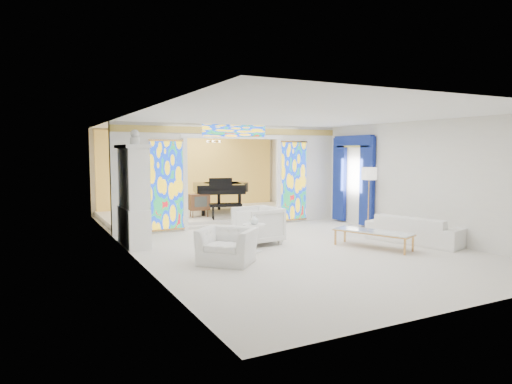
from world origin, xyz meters
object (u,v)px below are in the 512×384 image
china_cabinet (133,196)px  armchair_right (258,225)px  grand_piano (222,188)px  tv_console (199,202)px  armchair_left (227,246)px  sofa (415,229)px  coffee_table (373,232)px

china_cabinet → armchair_right: (2.69, -1.21, -0.72)m
grand_piano → china_cabinet: bearing=-122.9°
armchair_right → tv_console: bearing=175.6°
armchair_left → armchair_right: 1.99m
sofa → coffee_table: (-1.34, -0.01, 0.04)m
armchair_left → tv_console: 5.33m
armchair_right → sofa: (3.48, -1.64, -0.12)m
china_cabinet → coffee_table: bearing=-30.7°
armchair_right → tv_console: armchair_right is taller
china_cabinet → tv_console: china_cabinet is taller
sofa → tv_console: (-3.60, 5.41, 0.31)m
china_cabinet → tv_console: (2.56, 2.56, -0.53)m
coffee_table → armchair_right: bearing=142.2°
sofa → coffee_table: bearing=73.8°
china_cabinet → grand_piano: 4.99m
china_cabinet → grand_piano: (3.68, 3.36, -0.19)m
armchair_left → armchair_right: (1.41, 1.40, 0.10)m
armchair_right → sofa: size_ratio=0.43×
armchair_left → tv_console: tv_console is taller
armchair_left → coffee_table: size_ratio=0.57×
china_cabinet → coffee_table: (4.82, -2.86, -0.80)m
china_cabinet → armchair_left: bearing=-63.8°
china_cabinet → coffee_table: size_ratio=1.44×
china_cabinet → armchair_right: bearing=-24.2°
armchair_right → grand_piano: (0.99, 4.57, 0.53)m
coffee_table → tv_console: 5.88m
armchair_left → sofa: bearing=40.5°
sofa → grand_piano: (-2.48, 6.21, 0.65)m
china_cabinet → tv_console: 3.66m
sofa → coffee_table: 1.35m
coffee_table → tv_console: tv_console is taller
tv_console → grand_piano: bearing=39.6°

